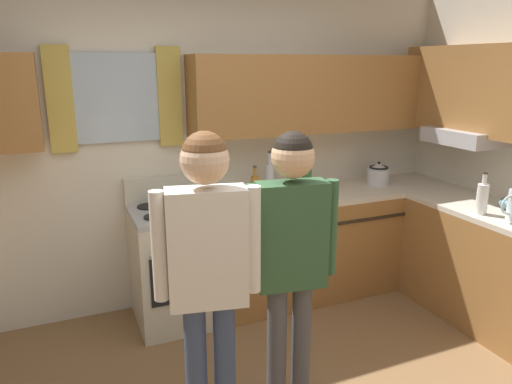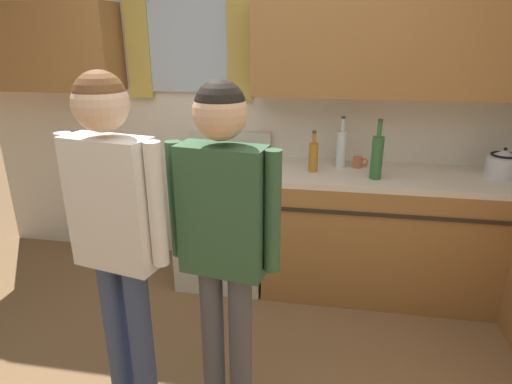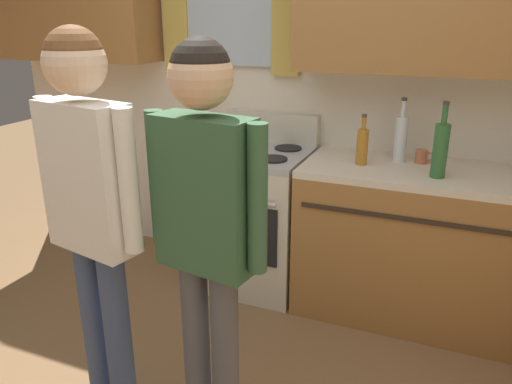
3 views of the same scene
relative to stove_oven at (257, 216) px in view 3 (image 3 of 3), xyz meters
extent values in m
cube|color=silver|center=(0.23, 0.36, 0.83)|extent=(4.60, 0.10, 2.60)
cube|color=silver|center=(-0.31, 0.29, 1.24)|extent=(0.60, 0.03, 0.64)
cube|color=gold|center=(-0.70, 0.28, 1.24)|extent=(0.18, 0.04, 0.74)
cube|color=gold|center=(0.08, 0.28, 1.24)|extent=(0.18, 0.04, 0.74)
cube|color=#9E6B38|center=(-1.45, 0.15, 1.24)|extent=(1.24, 0.32, 0.62)
cube|color=#9E6B38|center=(1.43, 0.00, -0.04)|extent=(2.20, 0.62, 0.86)
cube|color=#2D2319|center=(1.43, -0.32, 0.25)|extent=(2.08, 0.01, 0.02)
cube|color=beige|center=(0.00, 0.00, -0.04)|extent=(0.63, 0.62, 0.86)
cube|color=black|center=(0.00, -0.32, 0.01)|extent=(0.51, 0.01, 0.36)
cylinder|color=#ADADB2|center=(0.00, -0.34, 0.23)|extent=(0.51, 0.02, 0.02)
cube|color=#ADADB2|center=(0.00, 0.00, 0.41)|extent=(0.63, 0.62, 0.04)
cube|color=beige|center=(0.00, 0.27, 0.53)|extent=(0.63, 0.08, 0.20)
cylinder|color=black|center=(-0.16, -0.14, 0.44)|extent=(0.17, 0.17, 0.01)
cylinder|color=black|center=(0.16, -0.14, 0.44)|extent=(0.17, 0.17, 0.01)
cylinder|color=black|center=(-0.16, 0.13, 0.44)|extent=(0.17, 0.17, 0.01)
cylinder|color=black|center=(0.16, 0.13, 0.44)|extent=(0.17, 0.17, 0.01)
cube|color=silver|center=(0.00, -0.35, 0.05)|extent=(0.20, 0.02, 0.34)
cylinder|color=#B27223|center=(0.65, -0.04, 0.53)|extent=(0.06, 0.06, 0.20)
cylinder|color=#B27223|center=(0.65, -0.04, 0.67)|extent=(0.02, 0.02, 0.07)
cylinder|color=#3F382D|center=(0.65, -0.04, 0.71)|extent=(0.03, 0.03, 0.02)
cylinder|color=silver|center=(0.84, 0.10, 0.56)|extent=(0.07, 0.07, 0.26)
cylinder|color=silver|center=(0.84, 0.10, 0.74)|extent=(0.03, 0.03, 0.09)
cylinder|color=#3F382D|center=(0.84, 0.10, 0.79)|extent=(0.03, 0.03, 0.02)
cylinder|color=#2D6633|center=(1.06, -0.12, 0.57)|extent=(0.08, 0.08, 0.28)
cylinder|color=#2D6633|center=(1.06, -0.12, 0.76)|extent=(0.03, 0.03, 0.10)
cylinder|color=#3F382D|center=(1.06, -0.12, 0.82)|extent=(0.03, 0.03, 0.02)
cylinder|color=#B76642|center=(0.96, 0.12, 0.47)|extent=(0.07, 0.07, 0.08)
torus|color=#B76642|center=(1.01, 0.12, 0.48)|extent=(0.06, 0.01, 0.06)
cylinder|color=#38476B|center=(-0.08, -1.36, -0.06)|extent=(0.11, 0.11, 0.82)
cylinder|color=#38476B|center=(-0.22, -1.33, -0.06)|extent=(0.11, 0.11, 0.82)
cube|color=white|center=(-0.15, -1.34, 0.64)|extent=(0.40, 0.23, 0.58)
cylinder|color=white|center=(0.07, -1.39, 0.67)|extent=(0.07, 0.07, 0.53)
cylinder|color=white|center=(-0.37, -1.30, 0.67)|extent=(0.07, 0.07, 0.53)
sphere|color=beige|center=(-0.15, -1.34, 1.07)|extent=(0.23, 0.23, 0.23)
sphere|color=brown|center=(-0.15, -1.34, 1.10)|extent=(0.21, 0.21, 0.21)
cylinder|color=#4C4C51|center=(0.40, -1.30, -0.07)|extent=(0.11, 0.11, 0.80)
cylinder|color=#4C4C51|center=(0.25, -1.28, -0.07)|extent=(0.11, 0.11, 0.80)
cube|color=#335938|center=(0.32, -1.29, 0.62)|extent=(0.39, 0.21, 0.57)
cylinder|color=#335938|center=(0.54, -1.33, 0.64)|extent=(0.07, 0.07, 0.52)
cylinder|color=#335938|center=(0.11, -1.26, 0.64)|extent=(0.07, 0.07, 0.52)
sphere|color=#DBAD84|center=(0.32, -1.29, 1.04)|extent=(0.22, 0.22, 0.22)
sphere|color=black|center=(0.32, -1.29, 1.06)|extent=(0.20, 0.20, 0.20)
camera|label=1|loc=(-0.76, -3.37, 1.49)|focal=33.44mm
camera|label=2|loc=(0.75, -2.93, 1.32)|focal=30.32mm
camera|label=3|loc=(1.13, -2.76, 1.22)|focal=34.80mm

